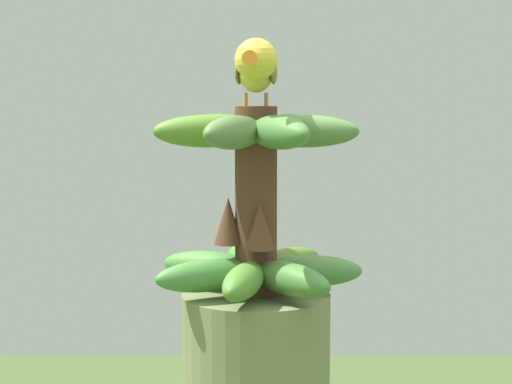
% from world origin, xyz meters
% --- Properties ---
extents(banana_bunch, '(0.26, 0.27, 0.24)m').
position_xyz_m(banana_bunch, '(-0.00, -0.00, 1.38)').
color(banana_bunch, '#4C2D1E').
rests_on(banana_bunch, banana_tree).
extents(perched_bird, '(0.06, 0.20, 0.08)m').
position_xyz_m(perched_bird, '(-0.00, -0.01, 1.55)').
color(perched_bird, '#C68933').
rests_on(perched_bird, banana_bunch).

